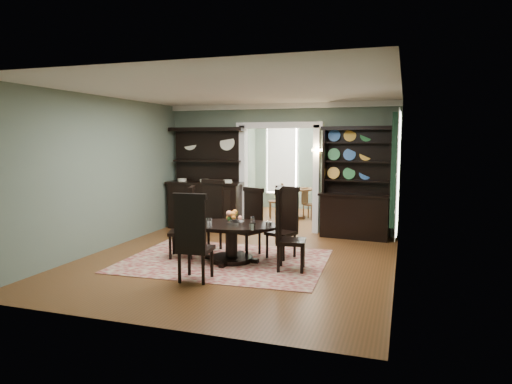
# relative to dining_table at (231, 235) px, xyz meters

# --- Properties ---
(room) EXTENTS (5.51, 6.01, 3.01)m
(room) POSITION_rel_dining_table_xyz_m (0.04, 0.08, 1.10)
(room) COLOR brown
(room) RESTS_ON ground
(parlor) EXTENTS (3.51, 3.50, 3.01)m
(parlor) POSITION_rel_dining_table_xyz_m (0.04, 5.56, 1.04)
(parlor) COLOR brown
(parlor) RESTS_ON ground
(doorway_trim) EXTENTS (2.08, 0.25, 2.57)m
(doorway_trim) POSITION_rel_dining_table_xyz_m (0.04, 3.03, 1.15)
(doorway_trim) COLOR white
(doorway_trim) RESTS_ON floor
(right_window) EXTENTS (0.15, 1.47, 2.12)m
(right_window) POSITION_rel_dining_table_xyz_m (2.74, 0.96, 1.13)
(right_window) COLOR white
(right_window) RESTS_ON wall_right
(wall_sconce) EXTENTS (0.27, 0.21, 0.21)m
(wall_sconce) POSITION_rel_dining_table_xyz_m (0.99, 2.88, 1.42)
(wall_sconce) COLOR #B57730
(wall_sconce) RESTS_ON back_wall_right
(rug) EXTENTS (3.64, 2.76, 0.01)m
(rug) POSITION_rel_dining_table_xyz_m (-0.12, -0.02, -0.47)
(rug) COLOR maroon
(rug) RESTS_ON floor
(dining_table) EXTENTS (1.83, 1.76, 0.68)m
(dining_table) POSITION_rel_dining_table_xyz_m (0.00, 0.00, 0.00)
(dining_table) COLOR black
(dining_table) RESTS_ON rug
(centerpiece) EXTENTS (1.56, 1.00, 0.26)m
(centerpiece) POSITION_rel_dining_table_xyz_m (0.08, -0.00, 0.28)
(centerpiece) COLOR silver
(centerpiece) RESTS_ON dining_table
(chair_far_left) EXTENTS (0.61, 0.59, 1.38)m
(chair_far_left) POSITION_rel_dining_table_xyz_m (-0.73, 0.73, 0.25)
(chair_far_left) COLOR black
(chair_far_left) RESTS_ON rug
(chair_far_mid) EXTENTS (0.60, 0.59, 1.26)m
(chair_far_mid) POSITION_rel_dining_table_xyz_m (0.14, 0.64, 0.19)
(chair_far_mid) COLOR black
(chair_far_mid) RESTS_ON rug
(chair_far_right) EXTENTS (0.61, 0.60, 1.31)m
(chair_far_right) POSITION_rel_dining_table_xyz_m (0.81, 0.62, 0.22)
(chair_far_right) COLOR black
(chair_far_right) RESTS_ON rug
(chair_end_left) EXTENTS (0.59, 0.61, 1.32)m
(chair_end_left) POSITION_rel_dining_table_xyz_m (-0.87, 0.02, 0.22)
(chair_end_left) COLOR black
(chair_end_left) RESTS_ON rug
(chair_end_right) EXTENTS (0.56, 0.58, 1.38)m
(chair_end_right) POSITION_rel_dining_table_xyz_m (1.03, -0.23, 0.25)
(chair_end_right) COLOR black
(chair_end_right) RESTS_ON rug
(chair_near) EXTENTS (0.54, 0.51, 1.37)m
(chair_near) POSITION_rel_dining_table_xyz_m (-0.12, -1.31, 0.25)
(chair_near) COLOR black
(chair_near) RESTS_ON rug
(sideboard) EXTENTS (1.89, 0.73, 2.46)m
(sideboard) POSITION_rel_dining_table_xyz_m (-1.72, 2.75, 0.39)
(sideboard) COLOR black
(sideboard) RESTS_ON floor
(welsh_dresser) EXTENTS (1.62, 0.72, 2.45)m
(welsh_dresser) POSITION_rel_dining_table_xyz_m (1.88, 2.77, 0.42)
(welsh_dresser) COLOR black
(welsh_dresser) RESTS_ON floor
(parlor_table) EXTENTS (0.90, 0.90, 0.83)m
(parlor_table) POSITION_rel_dining_table_xyz_m (0.06, 4.83, 0.07)
(parlor_table) COLOR #533317
(parlor_table) RESTS_ON parlor_floor
(parlor_chair_left) EXTENTS (0.46, 0.45, 0.97)m
(parlor_chair_left) POSITION_rel_dining_table_xyz_m (-0.44, 4.70, 0.05)
(parlor_chair_left) COLOR #533317
(parlor_chair_left) RESTS_ON parlor_floor
(parlor_chair_right) EXTENTS (0.40, 0.39, 0.85)m
(parlor_chair_right) POSITION_rel_dining_table_xyz_m (0.39, 4.78, -0.02)
(parlor_chair_right) COLOR #533317
(parlor_chair_right) RESTS_ON parlor_floor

